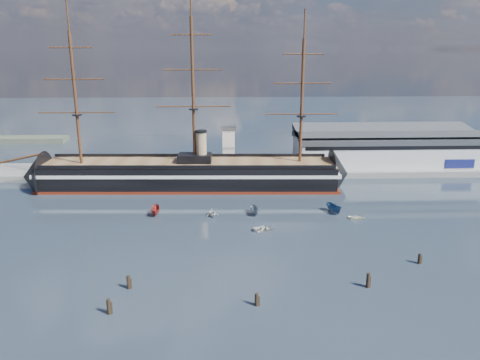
{
  "coord_description": "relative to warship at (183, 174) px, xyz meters",
  "views": [
    {
      "loc": [
        0.52,
        -78.33,
        40.76
      ],
      "look_at": [
        5.2,
        35.0,
        9.0
      ],
      "focal_mm": 35.0,
      "sensor_mm": 36.0,
      "label": 1
    }
  ],
  "objects": [
    {
      "name": "quay_tower",
      "position": [
        14.18,
        13.0,
        5.72
      ],
      "size": [
        5.0,
        5.0,
        15.0
      ],
      "color": "silver",
      "rests_on": "ground"
    },
    {
      "name": "ground",
      "position": [
        11.18,
        -20.0,
        -4.04
      ],
      "size": [
        600.0,
        600.0,
        0.0
      ],
      "primitive_type": "plane",
      "color": "#232F3C",
      "rests_on": "ground"
    },
    {
      "name": "motorboat_c",
      "position": [
        20.16,
        -25.66,
        -4.04
      ],
      "size": [
        6.36,
        3.2,
        2.43
      ],
      "primitive_type": "imported",
      "rotation": [
        0.0,
        0.0,
        0.17
      ],
      "color": "slate",
      "rests_on": "ground"
    },
    {
      "name": "piling_near_right",
      "position": [
        37.42,
        -64.59,
        -4.04
      ],
      "size": [
        0.64,
        0.64,
        3.5
      ],
      "primitive_type": "cylinder",
      "color": "black",
      "rests_on": "ground"
    },
    {
      "name": "piling_far_right",
      "position": [
        50.51,
        -55.53,
        -4.04
      ],
      "size": [
        0.64,
        0.64,
        2.85
      ],
      "primitive_type": "cylinder",
      "color": "black",
      "rests_on": "ground"
    },
    {
      "name": "motorboat_e",
      "position": [
        45.29,
        -30.31,
        -4.04
      ],
      "size": [
        1.82,
        2.78,
        1.21
      ],
      "primitive_type": "imported",
      "rotation": [
        0.0,
        0.0,
        1.24
      ],
      "color": "silver",
      "rests_on": "ground"
    },
    {
      "name": "piling_extra",
      "position": [
        -6.46,
        -71.43,
        -4.04
      ],
      "size": [
        0.64,
        0.64,
        3.38
      ],
      "primitive_type": "cylinder",
      "color": "black",
      "rests_on": "ground"
    },
    {
      "name": "piling_near_left",
      "position": [
        -4.87,
        -63.25,
        -4.04
      ],
      "size": [
        0.64,
        0.64,
        3.22
      ],
      "primitive_type": "cylinder",
      "color": "black",
      "rests_on": "ground"
    },
    {
      "name": "quay",
      "position": [
        21.18,
        16.0,
        -4.04
      ],
      "size": [
        180.0,
        18.0,
        2.0
      ],
      "primitive_type": "cube",
      "color": "slate",
      "rests_on": "ground"
    },
    {
      "name": "motorboat_b",
      "position": [
        21.41,
        -36.87,
        -4.04
      ],
      "size": [
        1.49,
        3.12,
        1.41
      ],
      "primitive_type": "imported",
      "rotation": [
        0.0,
        0.0,
        1.66
      ],
      "color": "silver",
      "rests_on": "ground"
    },
    {
      "name": "motorboat_d",
      "position": [
        9.3,
        -26.61,
        -4.04
      ],
      "size": [
        6.5,
        4.35,
        2.2
      ],
      "primitive_type": "imported",
      "rotation": [
        0.0,
        0.0,
        0.32
      ],
      "color": "silver",
      "rests_on": "ground"
    },
    {
      "name": "piling_near_mid",
      "position": [
        17.26,
        -69.84,
        -4.04
      ],
      "size": [
        0.64,
        0.64,
        2.9
      ],
      "primitive_type": "cylinder",
      "color": "black",
      "rests_on": "ground"
    },
    {
      "name": "warehouse",
      "position": [
        69.18,
        20.0,
        3.95
      ],
      "size": [
        63.0,
        21.0,
        11.6
      ],
      "color": "#B7BABC",
      "rests_on": "ground"
    },
    {
      "name": "warship",
      "position": [
        0.0,
        0.0,
        0.0
      ],
      "size": [
        113.19,
        19.78,
        53.94
      ],
      "rotation": [
        0.0,
        0.0,
        -0.04
      ],
      "color": "black",
      "rests_on": "ground"
    },
    {
      "name": "motorboat_a",
      "position": [
        -5.14,
        -24.84,
        -4.04
      ],
      "size": [
        6.65,
        2.86,
        2.59
      ],
      "primitive_type": "imported",
      "rotation": [
        0.0,
        0.0,
        0.08
      ],
      "color": "maroon",
      "rests_on": "ground"
    },
    {
      "name": "motorboat_f",
      "position": [
        40.73,
        -25.24,
        -4.04
      ],
      "size": [
        7.35,
        4.83,
        2.76
      ],
      "primitive_type": "imported",
      "rotation": [
        0.0,
        0.0,
        0.37
      ],
      "color": "navy",
      "rests_on": "ground"
    }
  ]
}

